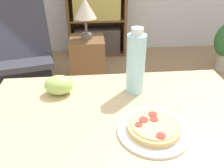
{
  "coord_description": "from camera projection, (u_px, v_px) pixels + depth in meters",
  "views": [
    {
      "loc": [
        -0.19,
        -0.69,
        1.32
      ],
      "look_at": [
        -0.11,
        0.14,
        0.84
      ],
      "focal_mm": 38.0,
      "sensor_mm": 36.0,
      "label": 1
    }
  ],
  "objects": [
    {
      "name": "dining_table",
      "position": [
        121.0,
        149.0,
        0.91
      ],
      "size": [
        1.03,
        0.75,
        0.78
      ],
      "color": "#D1B27F",
      "rests_on": "ground_plane"
    },
    {
      "name": "pizza_on_plate",
      "position": [
        154.0,
        129.0,
        0.79
      ],
      "size": [
        0.25,
        0.25,
        0.04
      ],
      "color": "white",
      "rests_on": "dining_table"
    },
    {
      "name": "grape_bunch",
      "position": [
        59.0,
        85.0,
        0.99
      ],
      "size": [
        0.12,
        0.1,
        0.08
      ],
      "color": "#A8CC66",
      "rests_on": "dining_table"
    },
    {
      "name": "drink_bottle",
      "position": [
        136.0,
        63.0,
        0.96
      ],
      "size": [
        0.08,
        0.08,
        0.28
      ],
      "color": "#A3DBEA",
      "rests_on": "dining_table"
    },
    {
      "name": "lounge_chair_near",
      "position": [
        19.0,
        66.0,
        2.37
      ],
      "size": [
        0.81,
        0.89,
        0.88
      ],
      "rotation": [
        0.0,
        0.0,
        0.23
      ],
      "color": "black",
      "rests_on": "ground_plane"
    },
    {
      "name": "bookshelf",
      "position": [
        96.0,
        4.0,
        3.03
      ],
      "size": [
        0.77,
        0.29,
        1.43
      ],
      "color": "brown",
      "rests_on": "ground_plane"
    },
    {
      "name": "side_table",
      "position": [
        88.0,
        63.0,
        2.47
      ],
      "size": [
        0.34,
        0.34,
        0.53
      ],
      "color": "brown",
      "rests_on": "ground_plane"
    },
    {
      "name": "table_lamp",
      "position": [
        85.0,
        10.0,
        2.2
      ],
      "size": [
        0.21,
        0.21,
        0.38
      ],
      "color": "#665B51",
      "rests_on": "side_table"
    }
  ]
}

